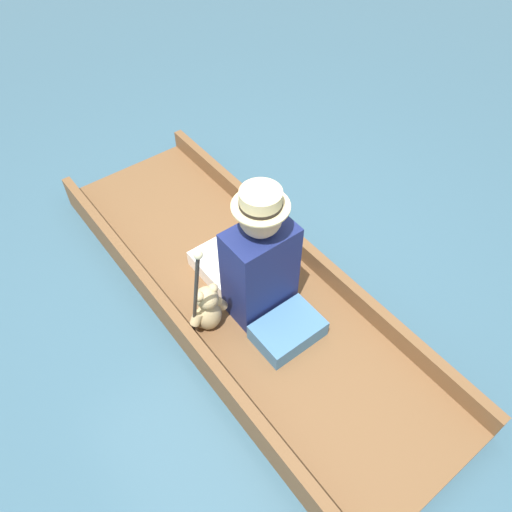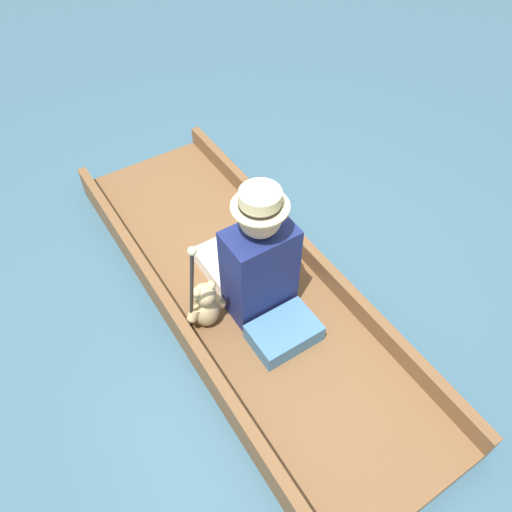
{
  "view_description": "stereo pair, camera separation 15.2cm",
  "coord_description": "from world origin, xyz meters",
  "px_view_note": "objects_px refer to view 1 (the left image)",
  "views": [
    {
      "loc": [
        -1.09,
        -1.55,
        2.58
      ],
      "look_at": [
        0.01,
        -0.11,
        0.51
      ],
      "focal_mm": 35.0,
      "sensor_mm": 36.0,
      "label": 1
    },
    {
      "loc": [
        -0.97,
        -1.63,
        2.58
      ],
      "look_at": [
        0.01,
        -0.11,
        0.51
      ],
      "focal_mm": 35.0,
      "sensor_mm": 36.0,
      "label": 2
    }
  ],
  "objects_px": {
    "teddy_bear": "(208,309)",
    "wine_glass": "(266,242)",
    "walking_cane": "(196,290)",
    "seated_person": "(254,260)"
  },
  "relations": [
    {
      "from": "wine_glass",
      "to": "walking_cane",
      "type": "relative_size",
      "value": 0.12
    },
    {
      "from": "walking_cane",
      "to": "teddy_bear",
      "type": "bearing_deg",
      "value": 37.18
    },
    {
      "from": "seated_person",
      "to": "teddy_bear",
      "type": "distance_m",
      "value": 0.38
    },
    {
      "from": "teddy_bear",
      "to": "wine_glass",
      "type": "height_order",
      "value": "teddy_bear"
    },
    {
      "from": "walking_cane",
      "to": "seated_person",
      "type": "bearing_deg",
      "value": 9.64
    },
    {
      "from": "seated_person",
      "to": "wine_glass",
      "type": "xyz_separation_m",
      "value": [
        0.31,
        0.27,
        -0.28
      ]
    },
    {
      "from": "teddy_bear",
      "to": "walking_cane",
      "type": "relative_size",
      "value": 0.42
    },
    {
      "from": "wine_glass",
      "to": "walking_cane",
      "type": "height_order",
      "value": "walking_cane"
    },
    {
      "from": "wine_glass",
      "to": "walking_cane",
      "type": "xyz_separation_m",
      "value": [
        -0.73,
        -0.34,
        0.42
      ]
    },
    {
      "from": "teddy_bear",
      "to": "seated_person",
      "type": "bearing_deg",
      "value": 0.33
    }
  ]
}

